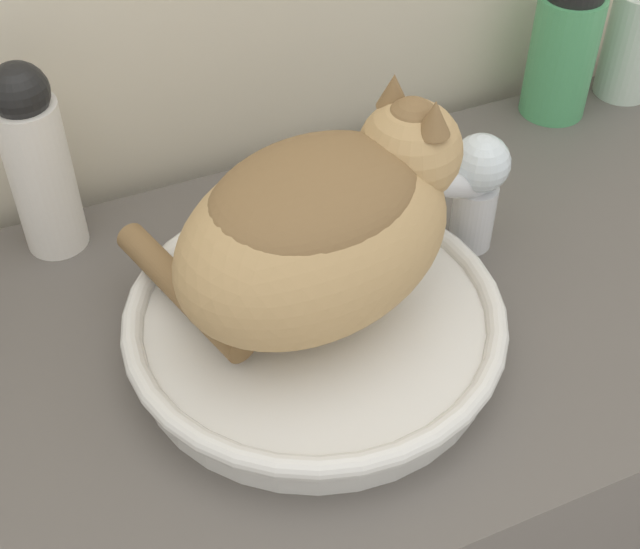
# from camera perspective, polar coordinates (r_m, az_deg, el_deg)

# --- Properties ---
(vanity_counter) EXTENTS (1.16, 0.51, 0.81)m
(vanity_counter) POSITION_cam_1_polar(r_m,az_deg,el_deg) (1.17, 0.18, -16.81)
(vanity_counter) COLOR #56514C
(vanity_counter) RESTS_ON ground_plane
(sink_basin) EXTENTS (0.34, 0.34, 0.05)m
(sink_basin) POSITION_cam_1_polar(r_m,az_deg,el_deg) (0.80, -0.34, -3.20)
(sink_basin) COLOR silver
(sink_basin) RESTS_ON vanity_counter
(cat) EXTENTS (0.28, 0.26, 0.19)m
(cat) POSITION_cam_1_polar(r_m,az_deg,el_deg) (0.73, 0.07, 3.24)
(cat) COLOR tan
(cat) RESTS_ON sink_basin
(faucet) EXTENTS (0.13, 0.07, 0.14)m
(faucet) POSITION_cam_1_polar(r_m,az_deg,el_deg) (0.88, 9.75, 5.62)
(faucet) COLOR silver
(faucet) RESTS_ON vanity_counter
(mouthwash_bottle) EXTENTS (0.08, 0.08, 0.18)m
(mouthwash_bottle) POSITION_cam_1_polar(r_m,az_deg,el_deg) (1.11, 15.34, 13.93)
(mouthwash_bottle) COLOR #4CA366
(mouthwash_bottle) RESTS_ON vanity_counter
(soap_pump_bottle) EXTENTS (0.07, 0.07, 0.17)m
(soap_pump_bottle) POSITION_cam_1_polar(r_m,az_deg,el_deg) (1.18, 19.43, 13.85)
(soap_pump_bottle) COLOR silver
(soap_pump_bottle) RESTS_ON vanity_counter
(lotion_bottle_white) EXTENTS (0.06, 0.06, 0.21)m
(lotion_bottle_white) POSITION_cam_1_polar(r_m,az_deg,el_deg) (0.90, -17.63, 6.99)
(lotion_bottle_white) COLOR white
(lotion_bottle_white) RESTS_ON vanity_counter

